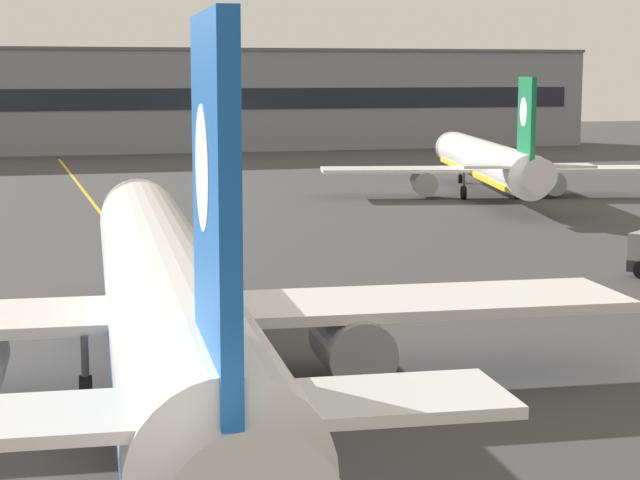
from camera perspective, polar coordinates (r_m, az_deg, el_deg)
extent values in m
cube|color=yellow|center=(55.08, -7.78, -2.75)|extent=(1.24, 180.00, 0.01)
cylinder|color=white|center=(37.60, -7.77, -2.51)|extent=(6.81, 36.19, 3.80)
cone|color=white|center=(56.65, -9.03, 1.12)|extent=(3.82, 2.89, 3.61)
cube|color=blue|center=(37.81, -7.74, -4.07)|extent=(6.49, 33.32, 0.44)
cube|color=black|center=(54.69, -8.96, 1.56)|extent=(2.93, 1.34, 0.60)
cube|color=white|center=(38.35, -7.80, -3.60)|extent=(32.29, 7.47, 0.36)
cylinder|color=gray|center=(38.52, 1.61, -5.32)|extent=(2.59, 3.78, 2.30)
cylinder|color=black|center=(40.28, 1.02, -4.71)|extent=(1.96, 0.34, 1.95)
cube|color=blue|center=(21.33, -5.26, 1.62)|extent=(0.80, 4.82, 7.20)
cylinder|color=white|center=(21.56, -5.37, 3.61)|extent=(0.64, 2.43, 2.40)
cube|color=white|center=(21.50, -4.95, -8.39)|extent=(11.20, 3.71, 0.24)
cylinder|color=#4C4C51|center=(52.21, -8.75, -1.74)|extent=(0.24, 0.24, 1.60)
cylinder|color=black|center=(52.40, -8.73, -2.84)|extent=(0.47, 0.93, 0.90)
cylinder|color=#4C4C51|center=(35.95, -11.66, -5.93)|extent=(0.24, 0.24, 1.60)
cylinder|color=black|center=(36.24, -11.61, -7.65)|extent=(0.51, 1.33, 1.30)
cylinder|color=#4C4C51|center=(36.28, -3.39, -5.64)|extent=(0.24, 0.24, 1.60)
cylinder|color=black|center=(36.56, -3.37, -7.35)|extent=(0.51, 1.33, 1.30)
cylinder|color=white|center=(98.35, 8.35, 3.92)|extent=(10.40, 31.62, 3.34)
cone|color=white|center=(115.00, 6.66, 4.58)|extent=(3.61, 2.94, 3.18)
cone|color=white|center=(81.72, 10.73, 3.22)|extent=(3.00, 2.97, 2.51)
cube|color=gold|center=(98.43, 8.33, 3.39)|extent=(9.76, 29.13, 0.39)
cube|color=black|center=(113.32, 6.81, 4.82)|extent=(2.66, 1.51, 0.53)
cube|color=white|center=(98.93, 8.28, 3.51)|extent=(28.38, 10.46, 0.32)
cylinder|color=gray|center=(97.22, 5.21, 2.85)|extent=(2.69, 3.54, 2.02)
cylinder|color=black|center=(98.82, 5.07, 2.94)|extent=(1.71, 0.54, 1.72)
cylinder|color=gray|center=(99.40, 11.45, 2.84)|extent=(2.69, 3.54, 2.02)
cylinder|color=black|center=(100.96, 11.22, 2.93)|extent=(1.71, 0.54, 1.72)
cube|color=#147042|center=(84.56, 10.28, 5.88)|extent=(1.29, 4.19, 6.34)
cylinder|color=white|center=(84.80, 10.25, 6.32)|extent=(0.85, 2.14, 2.11)
cube|color=white|center=(84.25, 10.31, 3.66)|extent=(9.99, 4.58, 0.21)
cylinder|color=#4C4C51|center=(110.98, 7.02, 3.52)|extent=(0.21, 0.21, 1.41)
cylinder|color=black|center=(111.06, 7.01, 3.06)|extent=(0.52, 0.85, 0.79)
cylinder|color=#4C4C51|center=(96.32, 7.20, 2.95)|extent=(0.21, 0.21, 1.41)
cylinder|color=black|center=(96.42, 7.19, 2.36)|extent=(0.60, 1.19, 1.14)
cylinder|color=#4C4C51|center=(97.25, 9.86, 2.94)|extent=(0.21, 0.21, 1.41)
cylinder|color=black|center=(97.35, 9.84, 2.36)|extent=(0.60, 1.19, 1.14)
cube|color=black|center=(62.25, 15.58, -0.07)|extent=(1.63, 1.19, 0.70)
cube|color=gray|center=(156.06, -12.23, 6.77)|extent=(144.24, 12.00, 13.42)
cube|color=black|center=(150.02, -12.07, 6.87)|extent=(138.47, 0.12, 2.80)
cube|color=#595C63|center=(156.05, -12.31, 9.30)|extent=(144.64, 12.40, 0.40)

